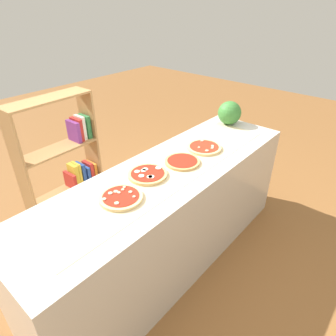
% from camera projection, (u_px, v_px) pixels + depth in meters
% --- Properties ---
extents(ground_plane, '(12.00, 12.00, 0.00)m').
position_uv_depth(ground_plane, '(168.00, 257.00, 2.72)').
color(ground_plane, brown).
extents(counter, '(2.54, 0.71, 0.94)m').
position_uv_depth(counter, '(168.00, 218.00, 2.48)').
color(counter, beige).
rests_on(counter, ground_plane).
extents(parchment_paper, '(2.17, 0.46, 0.00)m').
position_uv_depth(parchment_paper, '(168.00, 170.00, 2.24)').
color(parchment_paper, beige).
rests_on(parchment_paper, counter).
extents(pizza_mushroom_0, '(0.29, 0.29, 0.03)m').
position_uv_depth(pizza_mushroom_0, '(121.00, 197.00, 1.92)').
color(pizza_mushroom_0, '#E5C17F').
rests_on(pizza_mushroom_0, parchment_paper).
extents(pizza_mozzarella_1, '(0.29, 0.29, 0.03)m').
position_uv_depth(pizza_mozzarella_1, '(148.00, 174.00, 2.16)').
color(pizza_mozzarella_1, '#DBB26B').
rests_on(pizza_mozzarella_1, parchment_paper).
extents(pizza_plain_2, '(0.28, 0.28, 0.02)m').
position_uv_depth(pizza_plain_2, '(182.00, 162.00, 2.33)').
color(pizza_plain_2, tan).
rests_on(pizza_plain_2, parchment_paper).
extents(pizza_mushroom_3, '(0.30, 0.30, 0.03)m').
position_uv_depth(pizza_mushroom_3, '(204.00, 148.00, 2.54)').
color(pizza_mushroom_3, '#E5C17F').
rests_on(pizza_mushroom_3, parchment_paper).
extents(watermelon, '(0.24, 0.24, 0.24)m').
position_uv_depth(watermelon, '(229.00, 113.00, 2.98)').
color(watermelon, '#387A33').
rests_on(watermelon, counter).
extents(bookshelf, '(0.74, 0.25, 1.38)m').
position_uv_depth(bookshelf, '(72.00, 173.00, 2.80)').
color(bookshelf, '#A87A47').
rests_on(bookshelf, ground_plane).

